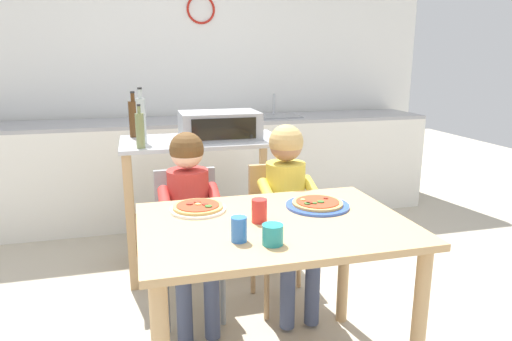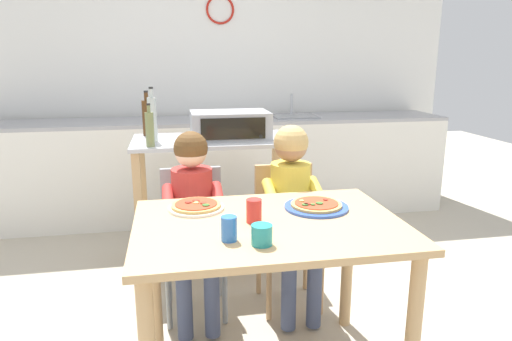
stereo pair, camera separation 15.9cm
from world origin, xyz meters
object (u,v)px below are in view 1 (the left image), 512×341
Objects in this scene: bottle_dark_olive_oil at (141,120)px; child_in_red_shirt at (190,208)px; dining_chair_right at (281,224)px; bottle_slim_sauce at (134,118)px; drinking_cup_teal at (273,235)px; pizza_plate_blue_rimmed at (317,204)px; kitchen_island_cart at (204,182)px; dining_chair_left at (189,232)px; toaster_oven at (219,125)px; child_in_yellow_shirt at (289,197)px; dining_table at (274,248)px; drinking_cup_red at (259,211)px; drinking_cup_blue at (239,229)px; pizza_plate_white at (198,208)px; bottle_squat_spirits at (140,130)px.

bottle_dark_olive_oil is 0.34× the size of child_in_red_shirt.
child_in_red_shirt reaches higher than dining_chair_right.
drinking_cup_teal is at bearing -74.55° from bottle_slim_sauce.
dining_chair_right is 0.60m from pizza_plate_blue_rimmed.
bottle_dark_olive_oil is at bearing -171.30° from kitchen_island_cart.
dining_chair_left is (0.26, -0.80, -0.55)m from bottle_slim_sauce.
toaster_oven is 0.64× the size of dining_chair_left.
toaster_oven is 0.81m from child_in_yellow_shirt.
toaster_oven is at bearing 5.68° from bottle_dark_olive_oil.
dining_chair_left is 0.98m from drinking_cup_teal.
child_in_yellow_shirt is (0.25, 0.54, 0.04)m from dining_table.
child_in_red_shirt is 10.35× the size of drinking_cup_red.
kitchen_island_cart is 13.37× the size of drinking_cup_teal.
pizza_plate_blue_rimmed is at bearing 34.42° from drinking_cup_blue.
bottle_slim_sauce is 0.38× the size of dining_chair_right.
drinking_cup_blue is (-0.19, -0.17, 0.17)m from dining_table.
pizza_plate_white is 0.55m from pizza_plate_blue_rimmed.
dining_table is at bearing -66.49° from dining_chair_left.
dining_table is 0.62m from child_in_red_shirt.
pizza_plate_white is at bearing -89.98° from child_in_red_shirt.
dining_chair_right is (0.80, -0.81, -0.55)m from bottle_slim_sauce.
child_in_yellow_shirt is at bearing -13.41° from dining_chair_left.
bottle_dark_olive_oil is at bearing 110.31° from drinking_cup_red.
bottle_dark_olive_oil is 1.07m from child_in_yellow_shirt.
dining_table is at bearing 41.56° from drinking_cup_blue.
child_in_yellow_shirt is 3.58× the size of pizza_plate_blue_rimmed.
dining_chair_left is (-0.29, -0.58, -0.51)m from toaster_oven.
child_in_red_shirt reaches higher than pizza_plate_blue_rimmed.
bottle_slim_sauce is at bearing 108.37° from drinking_cup_red.
bottle_slim_sauce is 1.78m from drinking_cup_teal.
dining_chair_left is at bearing -106.71° from kitchen_island_cart.
bottle_slim_sauce is (-0.04, 0.27, -0.02)m from bottle_dark_olive_oil.
toaster_oven reaches higher than dining_chair_left.
child_in_red_shirt is 0.69m from pizza_plate_blue_rimmed.
bottle_dark_olive_oil is 0.80m from dining_chair_left.
child_in_yellow_shirt is 4.17× the size of pizza_plate_white.
bottle_dark_olive_oil is at bearing 138.87° from child_in_yellow_shirt.
bottle_squat_spirits is 0.89m from pizza_plate_white.
toaster_oven is at bearing 87.16° from drinking_cup_teal.
toaster_oven is 5.38× the size of drinking_cup_blue.
dining_chair_left is (-0.18, -0.59, -0.12)m from kitchen_island_cart.
bottle_slim_sauce reaches higher than dining_table.
drinking_cup_red is (-0.31, -0.53, 0.13)m from child_in_yellow_shirt.
bottle_slim_sauce is 0.38× the size of dining_chair_left.
bottle_dark_olive_oil is (-0.50, -0.05, 0.06)m from toaster_oven.
drinking_cup_teal is 0.80× the size of drinking_cup_red.
child_in_yellow_shirt is 0.63m from drinking_cup_red.
bottle_squat_spirits is 0.16m from bottle_dark_olive_oil.
dining_chair_left reaches higher than pizza_plate_blue_rimmed.
child_in_red_shirt is at bearing 142.46° from pizza_plate_blue_rimmed.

